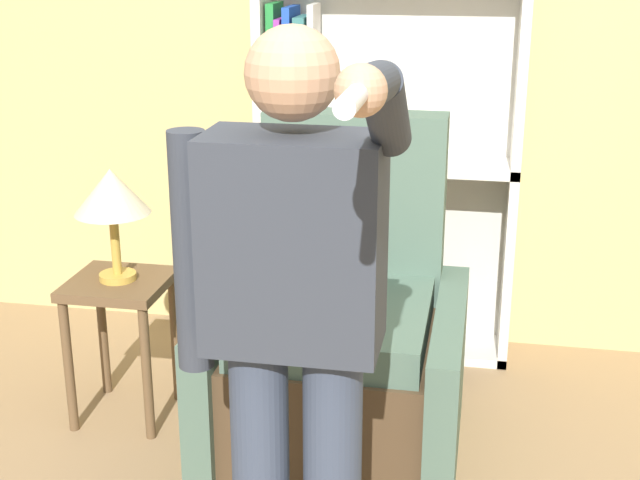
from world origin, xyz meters
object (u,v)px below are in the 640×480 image
(armchair, at_px, (341,350))
(person_standing, at_px, (293,312))
(bookcase, at_px, (359,168))
(side_table, at_px, (120,309))
(table_lamp, at_px, (112,195))

(armchair, height_order, person_standing, person_standing)
(bookcase, relative_size, armchair, 1.46)
(bookcase, xyz_separation_m, person_standing, (0.10, -1.77, 0.08))
(person_standing, bearing_deg, side_table, 132.53)
(armchair, bearing_deg, person_standing, -87.99)
(armchair, relative_size, table_lamp, 2.78)
(person_standing, distance_m, table_lamp, 1.30)
(bookcase, distance_m, person_standing, 1.78)
(bookcase, bearing_deg, side_table, -133.89)
(bookcase, xyz_separation_m, armchair, (0.07, -0.86, -0.45))
(armchair, xyz_separation_m, person_standing, (0.03, -0.91, 0.53))
(person_standing, relative_size, side_table, 2.83)
(armchair, relative_size, person_standing, 0.74)
(bookcase, bearing_deg, person_standing, -86.82)
(bookcase, height_order, armchair, bookcase)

